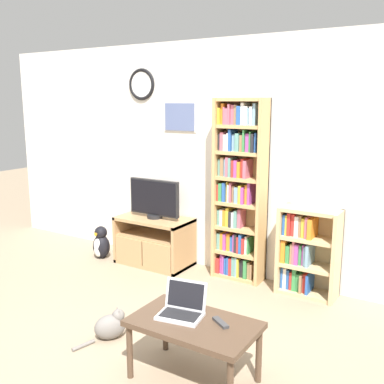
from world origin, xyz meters
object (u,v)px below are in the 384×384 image
Objects in this scene: tv_stand at (154,241)px; television at (154,199)px; coffee_table at (194,328)px; bookshelf_short at (305,251)px; laptop at (183,307)px; penguin_figurine at (101,244)px; bookshelf_tall at (239,192)px; remote_near_laptop at (221,322)px; cat at (111,326)px.

television is (0.01, 0.02, 0.51)m from tv_stand.
bookshelf_short is at bearing 84.38° from coffee_table.
laptop is 2.65m from penguin_figurine.
bookshelf_tall is at bearing 178.34° from bookshelf_short.
bookshelf_tall is (1.03, 0.14, 0.17)m from television.
laptop reaches higher than remote_near_laptop.
television is 1.93× the size of laptop.
television is 1.64× the size of penguin_figurine.
penguin_figurine is (-2.47, 1.45, -0.27)m from remote_near_laptop.
cat is (0.74, -1.60, -0.69)m from television.
cat is at bearing -65.32° from television.
laptop is at bearing -75.82° from bookshelf_tall.
bookshelf_short is 1.82m from laptop.
bookshelf_short is 1.77m from remote_near_laptop.
tv_stand is 2.24m from laptop.
bookshelf_short reaches higher than coffee_table.
tv_stand is 2.35m from coffee_table.
bookshelf_short is 5.64× the size of remote_near_laptop.
laptop is (-0.30, -1.79, 0.06)m from bookshelf_short.
coffee_table is 2.14× the size of penguin_figurine.
television is 4.22× the size of remote_near_laptop.
penguin_figurine is (-2.18, 1.47, -0.31)m from laptop.
coffee_table is (1.61, -1.72, -0.41)m from television.
television is at bearing 150.35° from cat.
laptop is at bearing 159.81° from coffee_table.
bookshelf_tall is at bearing 94.11° from laptop.
penguin_figurine is at bearing 146.58° from coffee_table.
remote_near_laptop is 1.10m from cat.
coffee_table is at bearing -72.68° from bookshelf_tall.
bookshelf_short is 2.51m from penguin_figurine.
laptop is 0.73× the size of cat.
laptop is at bearing -53.03° from remote_near_laptop.
cat is at bearing -60.38° from remote_near_laptop.
laptop is (1.49, -1.67, -0.30)m from television.
bookshelf_short is (0.76, -0.02, -0.53)m from bookshelf_tall.
bookshelf_tall is at bearing 7.86° from television.
bookshelf_tall is at bearing 116.13° from cat.
remote_near_laptop is at bearing -42.42° from tv_stand.
coffee_table is at bearing -30.27° from laptop.
bookshelf_short is (1.79, 0.12, -0.36)m from television.
television reaches higher than bookshelf_short.
laptop is (0.46, -1.82, -0.47)m from bookshelf_tall.
cat is (-0.75, 0.07, -0.39)m from laptop.
bookshelf_short is at bearing 4.30° from tv_stand.
tv_stand is at bearing -121.16° from television.
tv_stand reaches higher than cat.
tv_stand is 0.51m from television.
coffee_table is (0.58, -1.86, -0.59)m from bookshelf_tall.
tv_stand is 1.81m from bookshelf_short.
tv_stand reaches higher than coffee_table.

